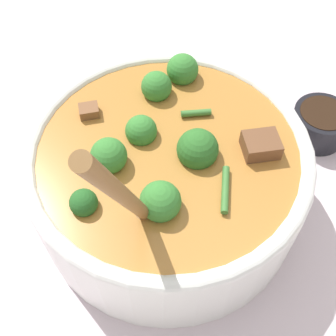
# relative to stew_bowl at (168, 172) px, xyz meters

# --- Properties ---
(ground_plane) EXTENTS (4.00, 4.00, 0.00)m
(ground_plane) POSITION_rel_stew_bowl_xyz_m (-0.00, 0.00, -0.06)
(ground_plane) COLOR silver
(stew_bowl) EXTENTS (0.30, 0.30, 0.28)m
(stew_bowl) POSITION_rel_stew_bowl_xyz_m (0.00, 0.00, 0.00)
(stew_bowl) COLOR white
(stew_bowl) RESTS_ON ground_plane
(condiment_bowl) EXTENTS (0.07, 0.07, 0.04)m
(condiment_bowl) POSITION_rel_stew_bowl_xyz_m (-0.23, 0.02, -0.04)
(condiment_bowl) COLOR black
(condiment_bowl) RESTS_ON ground_plane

